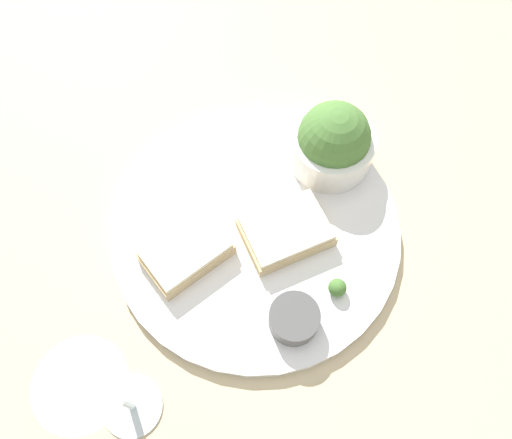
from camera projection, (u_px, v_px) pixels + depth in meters
ground_plane at (256, 231)px, 0.63m from camera, size 4.00×4.00×0.00m
dinner_plate at (256, 229)px, 0.62m from camera, size 0.36×0.36×0.01m
salad_bowl at (333, 142)px, 0.63m from camera, size 0.11×0.11×0.09m
sauce_ramekin at (294, 318)px, 0.55m from camera, size 0.06×0.06×0.03m
cheese_toast_near at (286, 231)px, 0.60m from camera, size 0.11×0.09×0.03m
cheese_toast_far at (186, 252)px, 0.59m from camera, size 0.11×0.08×0.03m
wine_glass at (99, 392)px, 0.42m from camera, size 0.07×0.07×0.18m
garnish at (337, 288)px, 0.57m from camera, size 0.02×0.02×0.02m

